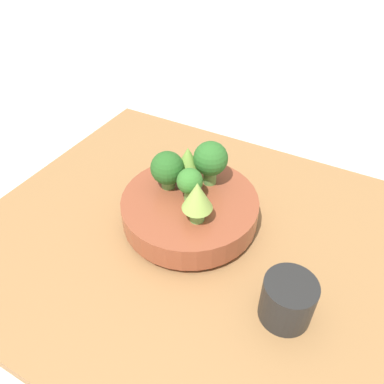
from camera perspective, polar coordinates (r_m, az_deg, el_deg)
ground_plane at (r=0.80m, az=-1.20°, el=-7.32°), size 6.00×6.00×0.00m
table at (r=0.79m, az=-1.21°, el=-6.58°), size 0.83×0.75×0.03m
bowl at (r=0.77m, az=-0.00°, el=-2.72°), size 0.28×0.28×0.07m
romanesco_piece_near at (r=0.67m, az=0.81°, el=-0.88°), size 0.06×0.06×0.09m
romanesco_piece_far at (r=0.76m, az=-0.61°, el=4.78°), size 0.05×0.05×0.08m
broccoli_floret_left at (r=0.75m, az=-3.77°, el=3.56°), size 0.07×0.07×0.08m
broccoli_floret_back at (r=0.76m, az=2.85°, el=4.93°), size 0.07×0.07×0.10m
broccoli_floret_center at (r=0.72m, az=0.00°, el=1.37°), size 0.05×0.05×0.07m
cup at (r=0.65m, az=14.35°, el=-15.66°), size 0.09×0.09×0.08m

